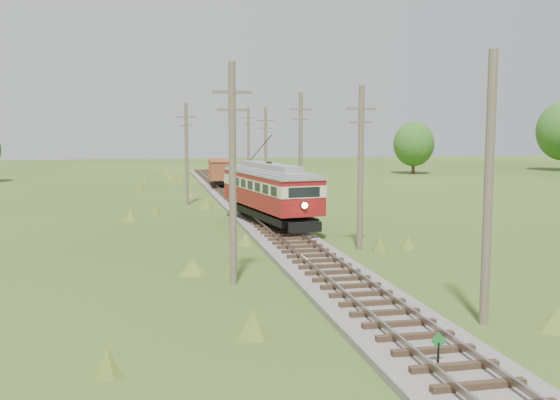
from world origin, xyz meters
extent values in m
plane|color=#2B4A16|center=(0.00, 0.00, 0.00)|extent=(260.00, 260.00, 0.00)
cube|color=#605B54|center=(0.00, 34.00, 0.12)|extent=(3.60, 96.00, 0.25)
cube|color=#726659|center=(-0.72, 34.00, 0.48)|extent=(0.08, 96.00, 0.17)
cube|color=#726659|center=(0.72, 34.00, 0.48)|extent=(0.08, 96.00, 0.17)
cube|color=#2D2116|center=(0.00, 34.00, 0.33)|extent=(2.40, 96.00, 0.16)
cylinder|color=black|center=(-0.20, 1.50, 0.40)|extent=(0.06, 0.06, 0.80)
cube|color=#1B7C29|center=(-0.20, 1.50, 0.85)|extent=(0.45, 0.03, 0.45)
cube|color=black|center=(0.00, 26.36, 1.00)|extent=(3.96, 10.97, 0.44)
cube|color=maroon|center=(0.00, 26.36, 1.97)|extent=(4.51, 11.96, 1.07)
cube|color=beige|center=(0.00, 26.36, 2.85)|extent=(4.54, 12.02, 0.68)
cube|color=black|center=(0.00, 26.36, 2.85)|extent=(4.49, 11.51, 0.54)
cube|color=maroon|center=(0.00, 26.36, 3.33)|extent=(4.51, 11.96, 0.29)
cube|color=gray|center=(0.00, 26.36, 3.65)|extent=(4.58, 12.08, 0.37)
cube|color=gray|center=(0.00, 26.36, 3.99)|extent=(2.57, 8.84, 0.39)
sphere|color=#FFF2BF|center=(0.92, 20.52, 2.12)|extent=(0.35, 0.35, 0.35)
cylinder|color=black|center=(-0.27, 28.10, 5.09)|extent=(0.76, 4.49, 1.88)
cylinder|color=black|center=(-0.03, 21.89, 0.95)|extent=(0.24, 0.79, 0.78)
cylinder|color=black|center=(1.41, 22.11, 0.95)|extent=(0.24, 0.79, 0.78)
cylinder|color=black|center=(-1.41, 30.62, 0.95)|extent=(0.24, 0.79, 0.78)
cylinder|color=black|center=(0.03, 30.84, 0.95)|extent=(0.24, 0.79, 0.78)
cube|color=black|center=(0.00, 54.37, 0.89)|extent=(2.38, 6.93, 0.47)
cube|color=maroon|center=(0.00, 54.37, 2.08)|extent=(2.92, 7.72, 1.90)
cube|color=maroon|center=(0.00, 54.37, 3.07)|extent=(2.97, 7.87, 0.11)
cylinder|color=black|center=(-0.85, 52.15, 0.94)|extent=(0.16, 0.76, 0.76)
cylinder|color=black|center=(0.57, 52.06, 0.94)|extent=(0.16, 0.76, 0.76)
cylinder|color=black|center=(-0.57, 56.69, 0.94)|extent=(0.16, 0.76, 0.76)
cylinder|color=black|center=(0.85, 56.60, 0.94)|extent=(0.16, 0.76, 0.76)
cone|color=gray|center=(3.57, 47.68, 0.67)|extent=(3.57, 3.57, 1.34)
cone|color=gray|center=(4.47, 46.57, 0.39)|extent=(2.01, 2.01, 0.78)
cylinder|color=brown|center=(3.10, 5.00, 4.40)|extent=(0.30, 0.30, 8.80)
cylinder|color=brown|center=(3.30, 18.00, 4.30)|extent=(0.30, 0.30, 8.60)
cube|color=brown|center=(3.30, 18.00, 7.40)|extent=(1.60, 0.12, 0.12)
cube|color=brown|center=(3.30, 18.00, 6.70)|extent=(1.20, 0.10, 0.10)
cylinder|color=brown|center=(3.20, 31.00, 4.50)|extent=(0.30, 0.30, 9.00)
cube|color=brown|center=(3.20, 31.00, 7.80)|extent=(1.60, 0.12, 0.12)
cube|color=brown|center=(3.20, 31.00, 7.10)|extent=(1.20, 0.10, 0.10)
cylinder|color=brown|center=(3.00, 44.00, 4.20)|extent=(0.30, 0.30, 8.40)
cube|color=brown|center=(3.00, 44.00, 7.20)|extent=(1.60, 0.12, 0.12)
cube|color=brown|center=(3.00, 44.00, 6.50)|extent=(1.20, 0.10, 0.10)
cylinder|color=brown|center=(3.40, 57.00, 4.45)|extent=(0.30, 0.30, 8.90)
cube|color=brown|center=(3.40, 57.00, 7.70)|extent=(1.60, 0.12, 0.12)
cube|color=brown|center=(3.40, 57.00, 7.00)|extent=(1.20, 0.10, 0.10)
cylinder|color=brown|center=(3.20, 70.00, 4.35)|extent=(0.30, 0.30, 8.70)
cube|color=brown|center=(3.20, 70.00, 7.50)|extent=(1.60, 0.12, 0.12)
cube|color=brown|center=(3.20, 70.00, 6.80)|extent=(1.20, 0.10, 0.10)
cylinder|color=brown|center=(-4.20, 12.00, 4.50)|extent=(0.30, 0.30, 9.00)
cube|color=brown|center=(-4.20, 12.00, 7.80)|extent=(1.60, 0.12, 0.12)
cube|color=brown|center=(-4.20, 12.00, 7.10)|extent=(1.20, 0.10, 0.10)
cylinder|color=brown|center=(-4.50, 40.00, 4.30)|extent=(0.30, 0.30, 8.60)
cube|color=brown|center=(-4.50, 40.00, 7.40)|extent=(1.60, 0.12, 0.12)
cube|color=brown|center=(-4.50, 40.00, 6.70)|extent=(1.20, 0.10, 0.10)
cylinder|color=#38281C|center=(30.00, 72.00, 1.26)|extent=(0.50, 0.50, 2.52)
ellipsoid|color=#265319|center=(30.00, 72.00, 4.34)|extent=(5.88, 5.88, 6.47)
camera|label=1|loc=(-7.41, -13.01, 6.28)|focal=40.00mm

